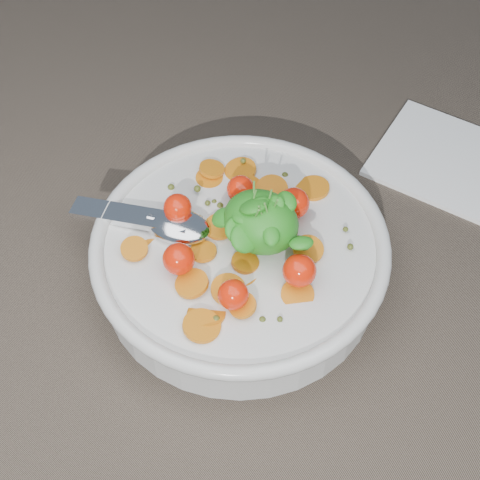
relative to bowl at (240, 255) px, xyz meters
The scene contains 3 objects.
ground 0.05m from the bowl, 54.77° to the right, with size 6.00×6.00×0.00m, color brown.
bowl is the anchor object (origin of this frame).
napkin 0.25m from the bowl, 67.19° to the left, with size 0.14×0.12×0.01m, color white.
Camera 1 is at (0.19, -0.28, 0.53)m, focal length 55.00 mm.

